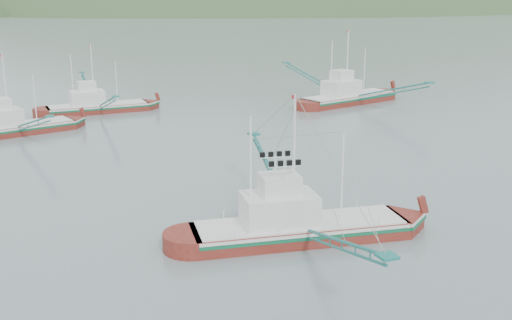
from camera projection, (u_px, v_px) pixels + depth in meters
name	position (u px, v px, depth m)	size (l,w,h in m)	color
ground	(292.00, 233.00, 39.80)	(1200.00, 1200.00, 0.00)	slate
main_boat	(297.00, 215.00, 38.40)	(13.42, 23.54, 9.58)	maroon
bg_boat_far	(96.00, 103.00, 77.69)	(12.14, 21.81, 8.82)	maroon
bg_boat_left	(12.00, 119.00, 65.89)	(12.60, 21.60, 8.93)	maroon
bg_boat_right	(348.00, 89.00, 83.42)	(14.46, 24.77, 10.25)	maroon
headland_right	(338.00, 6.00, 511.21)	(684.00, 432.00, 306.00)	#324D28
ridge_distant	(50.00, 4.00, 552.40)	(960.00, 400.00, 240.00)	slate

